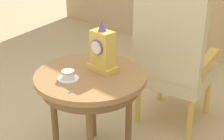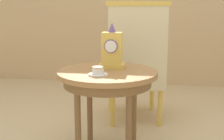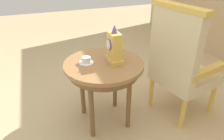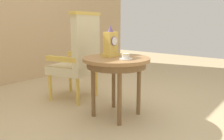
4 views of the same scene
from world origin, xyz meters
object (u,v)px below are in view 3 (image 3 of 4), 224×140
Objects in this scene: side_table at (104,70)px; mantel_clock at (114,48)px; armchair at (180,62)px; teacup_left at (86,61)px.

side_table is 2.13× the size of mantel_clock.
mantel_clock is 0.29× the size of armchair.
mantel_clock is at bearing 77.00° from teacup_left.
mantel_clock reaches higher than side_table.
teacup_left reaches higher than side_table.
mantel_clock is 0.66m from armchair.
armchair reaches higher than side_table.
armchair is at bearing 79.19° from mantel_clock.
mantel_clock reaches higher than teacup_left.
teacup_left is 0.39× the size of mantel_clock.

